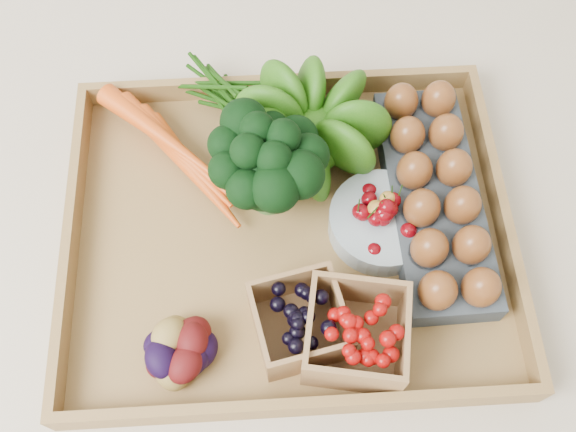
{
  "coord_description": "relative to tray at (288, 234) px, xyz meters",
  "views": [
    {
      "loc": [
        -0.02,
        -0.35,
        0.75
      ],
      "look_at": [
        0.0,
        0.0,
        0.06
      ],
      "focal_mm": 40.0,
      "sensor_mm": 36.0,
      "label": 1
    }
  ],
  "objects": [
    {
      "name": "ground",
      "position": [
        0.0,
        0.0,
        -0.01
      ],
      "size": [
        4.0,
        4.0,
        0.0
      ],
      "primitive_type": "plane",
      "color": "beige",
      "rests_on": "ground"
    },
    {
      "name": "tray",
      "position": [
        0.0,
        0.0,
        0.0
      ],
      "size": [
        0.55,
        0.45,
        0.01
      ],
      "primitive_type": "cube",
      "color": "olive",
      "rests_on": "ground"
    },
    {
      "name": "carrots",
      "position": [
        -0.14,
        0.12,
        0.03
      ],
      "size": [
        0.21,
        0.15,
        0.05
      ],
      "primitive_type": null,
      "color": "#DD4E12",
      "rests_on": "tray"
    },
    {
      "name": "lettuce",
      "position": [
        0.04,
        0.12,
        0.08
      ],
      "size": [
        0.14,
        0.14,
        0.14
      ],
      "primitive_type": "sphere",
      "color": "#19510C",
      "rests_on": "tray"
    },
    {
      "name": "broccoli",
      "position": [
        -0.02,
        0.05,
        0.06
      ],
      "size": [
        0.14,
        0.14,
        0.11
      ],
      "primitive_type": null,
      "color": "black",
      "rests_on": "tray"
    },
    {
      "name": "cherry_bowl",
      "position": [
        0.12,
        -0.0,
        0.03
      ],
      "size": [
        0.13,
        0.13,
        0.04
      ],
      "primitive_type": "cylinder",
      "color": "#8C9EA5",
      "rests_on": "tray"
    },
    {
      "name": "egg_carton",
      "position": [
        0.19,
        0.03,
        0.03
      ],
      "size": [
        0.12,
        0.32,
        0.04
      ],
      "primitive_type": "cube",
      "rotation": [
        0.0,
        0.0,
        0.02
      ],
      "color": "#373F46",
      "rests_on": "tray"
    },
    {
      "name": "potatoes",
      "position": [
        -0.13,
        -0.15,
        0.04
      ],
      "size": [
        0.12,
        0.12,
        0.07
      ],
      "primitive_type": null,
      "color": "#3E0A0B",
      "rests_on": "tray"
    },
    {
      "name": "punnet_blackberry",
      "position": [
        0.01,
        -0.13,
        0.04
      ],
      "size": [
        0.12,
        0.12,
        0.07
      ],
      "primitive_type": "cube",
      "rotation": [
        0.0,
        0.0,
        0.21
      ],
      "color": "black",
      "rests_on": "tray"
    },
    {
      "name": "punnet_raspberry",
      "position": [
        0.07,
        -0.15,
        0.05
      ],
      "size": [
        0.13,
        0.13,
        0.08
      ],
      "primitive_type": "cube",
      "rotation": [
        0.0,
        0.0,
        -0.18
      ],
      "color": "#7E0705",
      "rests_on": "tray"
    }
  ]
}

